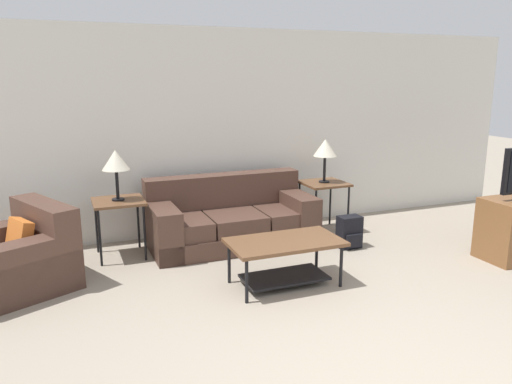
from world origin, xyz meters
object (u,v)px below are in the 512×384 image
(side_table_right, at_px, (324,187))
(table_lamp_left, at_px, (116,161))
(backpack, at_px, (350,232))
(armchair, at_px, (13,261))
(side_table_left, at_px, (119,206))
(table_lamp_right, at_px, (325,149))
(coffee_table, at_px, (285,252))
(couch, at_px, (231,220))

(side_table_right, height_order, table_lamp_left, table_lamp_left)
(table_lamp_left, relative_size, backpack, 1.46)
(armchair, distance_m, side_table_left, 1.23)
(side_table_right, bearing_deg, side_table_left, 180.00)
(table_lamp_left, xyz_separation_m, table_lamp_right, (2.61, 0.00, 0.00))
(side_table_left, relative_size, side_table_right, 1.00)
(side_table_left, xyz_separation_m, table_lamp_right, (2.61, 0.00, 0.51))
(armchair, xyz_separation_m, table_lamp_right, (3.67, 0.53, 0.82))
(coffee_table, bearing_deg, table_lamp_right, 49.32)
(backpack, bearing_deg, side_table_right, 87.33)
(coffee_table, bearing_deg, backpack, 30.98)
(coffee_table, xyz_separation_m, side_table_left, (-1.39, 1.42, 0.25))
(table_lamp_right, xyz_separation_m, backpack, (-0.03, -0.70, -0.91))
(side_table_left, height_order, backpack, side_table_left)
(coffee_table, bearing_deg, armchair, 160.24)
(table_lamp_left, distance_m, table_lamp_right, 2.61)
(table_lamp_left, relative_size, table_lamp_right, 1.00)
(couch, distance_m, side_table_right, 1.34)
(couch, xyz_separation_m, table_lamp_left, (-1.30, 0.05, 0.80))
(couch, relative_size, coffee_table, 1.80)
(side_table_left, relative_size, table_lamp_right, 1.17)
(coffee_table, height_order, backpack, coffee_table)
(armchair, relative_size, side_table_right, 2.05)
(table_lamp_right, bearing_deg, armchair, -171.71)
(armchair, height_order, backpack, armchair)
(couch, xyz_separation_m, table_lamp_right, (1.31, 0.05, 0.80))
(table_lamp_left, height_order, backpack, table_lamp_left)
(couch, distance_m, backpack, 1.44)
(armchair, bearing_deg, coffee_table, -19.76)
(coffee_table, bearing_deg, side_table_right, 49.32)
(armchair, height_order, side_table_left, armchair)
(side_table_left, bearing_deg, couch, -2.18)
(couch, height_order, table_lamp_right, table_lamp_right)
(side_table_right, height_order, table_lamp_right, table_lamp_right)
(table_lamp_right, relative_size, backpack, 1.46)
(armchair, relative_size, side_table_left, 2.05)
(table_lamp_right, bearing_deg, table_lamp_left, 180.00)
(table_lamp_left, bearing_deg, side_table_left, 0.00)
(side_table_left, xyz_separation_m, table_lamp_left, (0.00, 0.00, 0.51))
(armchair, height_order, coffee_table, armchair)
(backpack, bearing_deg, couch, 152.74)
(armchair, relative_size, coffee_table, 1.23)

